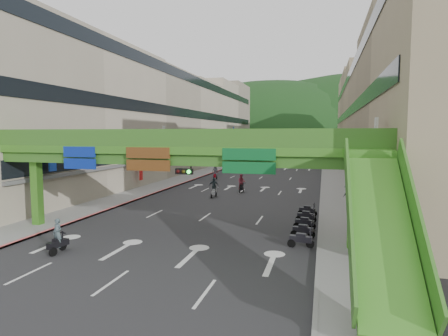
{
  "coord_description": "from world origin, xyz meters",
  "views": [
    {
      "loc": [
        9.25,
        -16.66,
        6.82
      ],
      "look_at": [
        0.0,
        18.0,
        3.5
      ],
      "focal_mm": 30.0,
      "sensor_mm": 36.0,
      "label": 1
    }
  ],
  "objects_px": {
    "overpass_near": "(187,159)",
    "scooter_rider_near": "(58,237)",
    "car_yellow": "(283,163)",
    "car_silver": "(242,164)",
    "pedestrian_red": "(357,217)",
    "scooter_rider_mid": "(242,183)"
  },
  "relations": [
    {
      "from": "car_silver",
      "to": "overpass_near",
      "type": "bearing_deg",
      "value": -81.37
    },
    {
      "from": "overpass_near",
      "to": "pedestrian_red",
      "type": "distance_m",
      "value": 13.18
    },
    {
      "from": "overpass_near",
      "to": "scooter_rider_mid",
      "type": "bearing_deg",
      "value": 92.21
    },
    {
      "from": "car_yellow",
      "to": "pedestrian_red",
      "type": "distance_m",
      "value": 51.32
    },
    {
      "from": "scooter_rider_near",
      "to": "car_yellow",
      "type": "height_order",
      "value": "scooter_rider_near"
    },
    {
      "from": "car_silver",
      "to": "car_yellow",
      "type": "relative_size",
      "value": 0.83
    },
    {
      "from": "scooter_rider_mid",
      "to": "overpass_near",
      "type": "bearing_deg",
      "value": -87.79
    },
    {
      "from": "scooter_rider_near",
      "to": "scooter_rider_mid",
      "type": "height_order",
      "value": "scooter_rider_mid"
    },
    {
      "from": "overpass_near",
      "to": "scooter_rider_near",
      "type": "distance_m",
      "value": 8.72
    },
    {
      "from": "overpass_near",
      "to": "car_yellow",
      "type": "height_order",
      "value": "overpass_near"
    },
    {
      "from": "pedestrian_red",
      "to": "scooter_rider_near",
      "type": "bearing_deg",
      "value": -133.97
    },
    {
      "from": "car_yellow",
      "to": "pedestrian_red",
      "type": "xyz_separation_m",
      "value": [
        10.72,
        -50.19,
        0.02
      ]
    },
    {
      "from": "scooter_rider_near",
      "to": "pedestrian_red",
      "type": "height_order",
      "value": "scooter_rider_near"
    },
    {
      "from": "overpass_near",
      "to": "car_yellow",
      "type": "distance_m",
      "value": 56.51
    },
    {
      "from": "overpass_near",
      "to": "scooter_rider_near",
      "type": "relative_size",
      "value": 13.96
    },
    {
      "from": "car_yellow",
      "to": "car_silver",
      "type": "bearing_deg",
      "value": -148.6
    },
    {
      "from": "pedestrian_red",
      "to": "overpass_near",
      "type": "bearing_deg",
      "value": -136.07
    },
    {
      "from": "overpass_near",
      "to": "pedestrian_red",
      "type": "xyz_separation_m",
      "value": [
        10.79,
        6.15,
        -4.42
      ]
    },
    {
      "from": "car_silver",
      "to": "car_yellow",
      "type": "xyz_separation_m",
      "value": [
        8.0,
        3.19,
        0.15
      ]
    },
    {
      "from": "car_yellow",
      "to": "pedestrian_red",
      "type": "bearing_deg",
      "value": -68.3
    },
    {
      "from": "car_silver",
      "to": "pedestrian_red",
      "type": "distance_m",
      "value": 50.59
    },
    {
      "from": "overpass_near",
      "to": "scooter_rider_near",
      "type": "bearing_deg",
      "value": -144.78
    }
  ]
}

